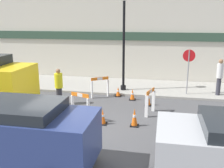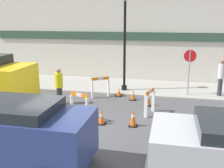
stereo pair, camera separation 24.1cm
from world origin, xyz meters
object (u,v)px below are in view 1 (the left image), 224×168
stop_sign (188,65)px  person_worker (59,86)px  person_pedestrian (220,75)px  parked_car_1 (19,132)px  streetlamp_post (124,29)px

stop_sign → person_worker: (-5.86, -2.49, -0.74)m
person_pedestrian → person_worker: bearing=15.9°
stop_sign → parked_car_1: stop_sign is taller
streetlamp_post → person_worker: bearing=-133.8°
person_worker → person_pedestrian: person_pedestrian is taller
streetlamp_post → person_pedestrian: bearing=-0.4°
person_worker → parked_car_1: 5.23m
person_worker → parked_car_1: (1.01, -5.13, 0.12)m
streetlamp_post → parked_car_1: streetlamp_post is taller
person_worker → person_pedestrian: 7.87m
stop_sign → parked_car_1: size_ratio=0.56×
stop_sign → person_worker: 6.41m
person_worker → person_pedestrian: size_ratio=0.92×
streetlamp_post → stop_sign: streetlamp_post is taller
person_worker → parked_car_1: size_ratio=0.41×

